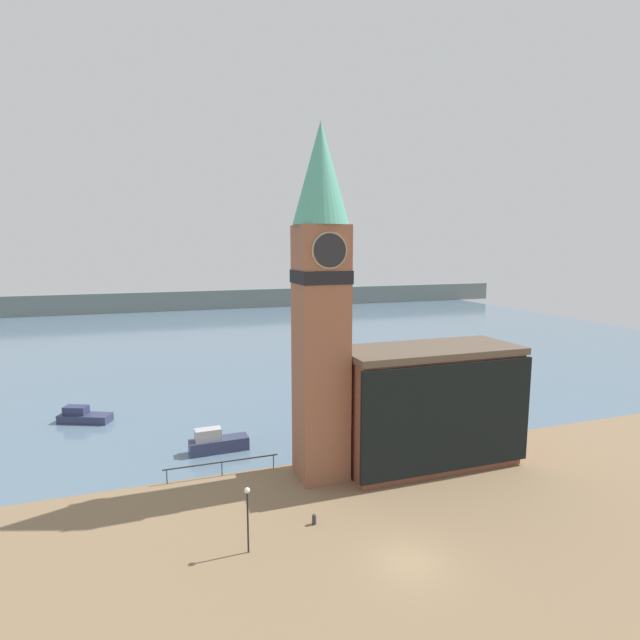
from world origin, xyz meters
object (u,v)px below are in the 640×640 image
(pier_building, at_px, (429,405))
(boat_near, at_px, (217,443))
(clock_tower, at_px, (321,295))
(lamp_post, at_px, (247,507))
(boat_far, at_px, (83,416))
(mooring_bollard_near, at_px, (314,519))

(pier_building, distance_m, boat_near, 17.32)
(clock_tower, bearing_deg, pier_building, -3.95)
(boat_near, bearing_deg, pier_building, -28.57)
(lamp_post, bearing_deg, boat_far, 113.38)
(mooring_bollard_near, bearing_deg, boat_near, 107.85)
(clock_tower, height_order, boat_near, clock_tower)
(clock_tower, bearing_deg, lamp_post, -132.17)
(boat_near, relative_size, mooring_bollard_near, 7.40)
(boat_near, xyz_separation_m, boat_far, (-11.15, 11.16, -0.19))
(boat_near, height_order, boat_far, boat_near)
(clock_tower, relative_size, mooring_bollard_near, 38.38)
(clock_tower, height_order, boat_far, clock_tower)
(pier_building, xyz_separation_m, mooring_bollard_near, (-11.05, -5.41, -4.23))
(clock_tower, relative_size, boat_near, 5.18)
(pier_building, relative_size, boat_far, 2.71)
(mooring_bollard_near, distance_m, lamp_post, 5.07)
(clock_tower, xyz_separation_m, pier_building, (8.55, -0.59, -8.65))
(boat_near, xyz_separation_m, lamp_post, (-0.15, -14.29, 1.90))
(boat_far, xyz_separation_m, mooring_bollard_near, (15.28, -23.98, -0.21))
(boat_near, relative_size, lamp_post, 1.27)
(clock_tower, distance_m, lamp_post, 14.61)
(pier_building, bearing_deg, boat_far, 144.80)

